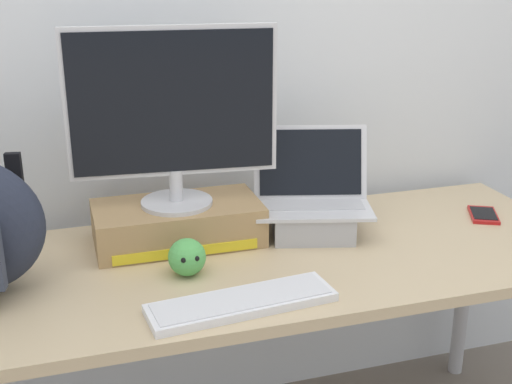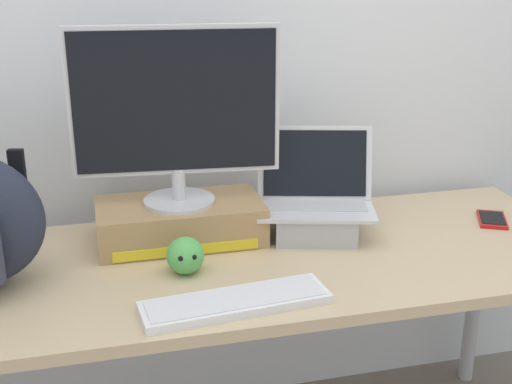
{
  "view_description": "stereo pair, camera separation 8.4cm",
  "coord_description": "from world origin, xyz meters",
  "px_view_note": "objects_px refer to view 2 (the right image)",
  "views": [
    {
      "loc": [
        -0.47,
        -1.53,
        1.47
      ],
      "look_at": [
        0.0,
        0.0,
        0.89
      ],
      "focal_mm": 47.09,
      "sensor_mm": 36.0,
      "label": 1
    },
    {
      "loc": [
        -0.39,
        -1.55,
        1.47
      ],
      "look_at": [
        0.0,
        0.0,
        0.89
      ],
      "focal_mm": 47.09,
      "sensor_mm": 36.0,
      "label": 2
    }
  ],
  "objects_px": {
    "cell_phone": "(492,219)",
    "plush_toy": "(185,255)",
    "external_keyboard": "(236,302)",
    "desktop_monitor": "(176,112)",
    "toner_box_yellow": "(180,221)",
    "open_laptop": "(315,212)"
  },
  "relations": [
    {
      "from": "plush_toy",
      "to": "external_keyboard",
      "type": "bearing_deg",
      "value": -66.64
    },
    {
      "from": "cell_phone",
      "to": "plush_toy",
      "type": "height_order",
      "value": "plush_toy"
    },
    {
      "from": "toner_box_yellow",
      "to": "plush_toy",
      "type": "height_order",
      "value": "toner_box_yellow"
    },
    {
      "from": "desktop_monitor",
      "to": "external_keyboard",
      "type": "height_order",
      "value": "desktop_monitor"
    },
    {
      "from": "desktop_monitor",
      "to": "cell_phone",
      "type": "xyz_separation_m",
      "value": [
        0.92,
        -0.09,
        -0.35
      ]
    },
    {
      "from": "toner_box_yellow",
      "to": "desktop_monitor",
      "type": "distance_m",
      "value": 0.31
    },
    {
      "from": "desktop_monitor",
      "to": "plush_toy",
      "type": "height_order",
      "value": "desktop_monitor"
    },
    {
      "from": "toner_box_yellow",
      "to": "desktop_monitor",
      "type": "relative_size",
      "value": 0.82
    },
    {
      "from": "open_laptop",
      "to": "cell_phone",
      "type": "distance_m",
      "value": 0.55
    },
    {
      "from": "toner_box_yellow",
      "to": "cell_phone",
      "type": "relative_size",
      "value": 2.96
    },
    {
      "from": "external_keyboard",
      "to": "cell_phone",
      "type": "relative_size",
      "value": 2.88
    },
    {
      "from": "toner_box_yellow",
      "to": "plush_toy",
      "type": "xyz_separation_m",
      "value": [
        -0.02,
        -0.21,
        -0.01
      ]
    },
    {
      "from": "desktop_monitor",
      "to": "plush_toy",
      "type": "relative_size",
      "value": 5.83
    },
    {
      "from": "plush_toy",
      "to": "toner_box_yellow",
      "type": "bearing_deg",
      "value": 85.48
    },
    {
      "from": "open_laptop",
      "to": "external_keyboard",
      "type": "distance_m",
      "value": 0.47
    },
    {
      "from": "cell_phone",
      "to": "external_keyboard",
      "type": "bearing_deg",
      "value": -133.52
    },
    {
      "from": "external_keyboard",
      "to": "plush_toy",
      "type": "height_order",
      "value": "plush_toy"
    },
    {
      "from": "desktop_monitor",
      "to": "external_keyboard",
      "type": "xyz_separation_m",
      "value": [
        0.07,
        -0.4,
        -0.35
      ]
    },
    {
      "from": "open_laptop",
      "to": "cell_phone",
      "type": "relative_size",
      "value": 2.42
    },
    {
      "from": "toner_box_yellow",
      "to": "plush_toy",
      "type": "bearing_deg",
      "value": -94.52
    },
    {
      "from": "toner_box_yellow",
      "to": "external_keyboard",
      "type": "height_order",
      "value": "toner_box_yellow"
    },
    {
      "from": "toner_box_yellow",
      "to": "cell_phone",
      "type": "distance_m",
      "value": 0.92
    }
  ]
}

